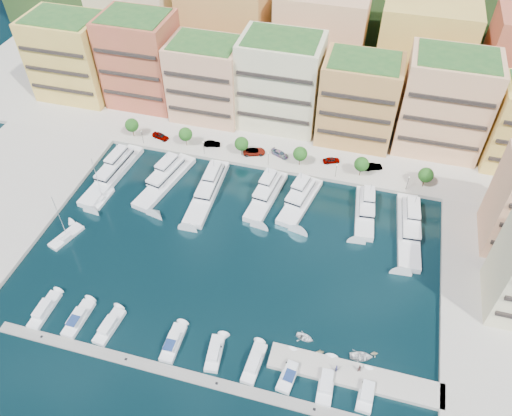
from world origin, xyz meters
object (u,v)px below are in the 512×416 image
object	(u,v)px
lamppost_3	(336,169)
lamppost_4	(408,181)
cruiser_7	(290,373)
car_5	(373,167)
cruiser_4	(173,343)
cruiser_9	(366,392)
cruiser_5	(215,353)
tender_0	(305,338)
yacht_6	(409,226)
cruiser_6	(254,364)
car_1	(212,144)
tree_1	(185,134)
tender_1	(320,352)
person_0	(336,368)
lamppost_1	(204,146)
tree_4	(362,164)
yacht_1	(166,179)
yacht_5	(365,209)
cruiser_0	(44,310)
tree_2	(242,144)
sailboat_2	(102,199)
person_1	(359,368)
tender_3	(374,353)
tree_0	(132,125)
car_4	(331,160)
lamppost_2	(268,157)
car_0	(160,136)
tree_5	(426,175)
tender_2	(361,357)
tree_3	(300,154)
sailboat_1	(66,237)
yacht_0	(114,172)
yacht_3	(267,193)
yacht_2	(208,188)
cruiser_8	(326,382)
lamppost_0	(142,135)
cruiser_1	(78,319)
car_2	(254,151)

from	to	relation	value
lamppost_3	lamppost_4	distance (m)	18.00
cruiser_7	car_5	xyz separation A→B (m)	(8.71, 61.52, 1.22)
cruiser_4	cruiser_9	size ratio (longest dim) A/B	1.05
cruiser_5	tender_0	xyz separation A→B (m)	(15.84, 7.92, -0.18)
yacht_6	cruiser_5	bearing A→B (deg)	-128.23
cruiser_6	car_1	world-z (taller)	car_1
tree_1	tender_0	distance (m)	66.62
tender_1	person_0	distance (m)	4.97
cruiser_6	lamppost_1	bearing A→B (deg)	117.90
tree_4	cruiser_6	world-z (taller)	tree_4
yacht_1	yacht_6	xyz separation A→B (m)	(61.47, -0.71, 0.12)
yacht_5	cruiser_0	bearing A→B (deg)	-142.53
tree_2	sailboat_2	bearing A→B (deg)	-139.01
cruiser_9	person_1	size ratio (longest dim) A/B	4.41
tree_2	car_5	size ratio (longest dim) A/B	1.18
sailboat_2	lamppost_1	bearing A→B (deg)	50.32
cruiser_5	cruiser_6	bearing A→B (deg)	-0.07
tender_3	car_5	size ratio (longest dim) A/B	0.31
tree_0	car_4	size ratio (longest dim) A/B	1.26
lamppost_2	car_1	distance (m)	17.62
tree_4	person_0	distance (m)	55.80
cruiser_5	car_0	size ratio (longest dim) A/B	1.58
tree_5	person_0	bearing A→B (deg)	-103.62
tender_2	lamppost_4	bearing A→B (deg)	-18.12
cruiser_7	tender_1	xyz separation A→B (m)	(4.62, 5.63, -0.12)
tree_3	cruiser_5	xyz separation A→B (m)	(-4.21, -58.08, -4.20)
yacht_5	tender_1	bearing A→B (deg)	-95.54
cruiser_4	cruiser_5	size ratio (longest dim) A/B	1.06
sailboat_1	lamppost_1	bearing A→B (deg)	60.21
yacht_0	yacht_3	world-z (taller)	same
tree_2	car_0	xyz separation A→B (m)	(-24.21, 0.96, -2.90)
yacht_5	lamppost_2	bearing A→B (deg)	159.31
tree_0	yacht_1	distance (m)	21.99
yacht_2	tender_0	world-z (taller)	yacht_2
lamppost_1	lamppost_4	distance (m)	54.00
lamppost_3	cruiser_5	bearing A→B (deg)	-104.29
yacht_0	cruiser_5	xyz separation A→B (m)	(42.16, -42.24, -0.66)
lamppost_1	cruiser_9	world-z (taller)	lamppost_1
tender_1	tree_0	bearing A→B (deg)	31.62
lamppost_1	car_4	world-z (taller)	lamppost_1
tender_2	cruiser_8	bearing A→B (deg)	128.73
lamppost_0	tender_3	world-z (taller)	lamppost_0
yacht_6	car_1	xyz separation A→B (m)	(-54.46, 16.99, 0.52)
cruiser_1	cruiser_7	size ratio (longest dim) A/B	1.04
sailboat_1	car_1	bearing A→B (deg)	61.59
yacht_6	tender_0	xyz separation A→B (m)	(-17.77, -34.74, -0.84)
tree_0	car_2	distance (m)	35.28
tender_2	person_1	size ratio (longest dim) A/B	2.45
car_5	yacht_5	bearing A→B (deg)	155.71
tree_4	cruiser_9	size ratio (longest dim) A/B	0.71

